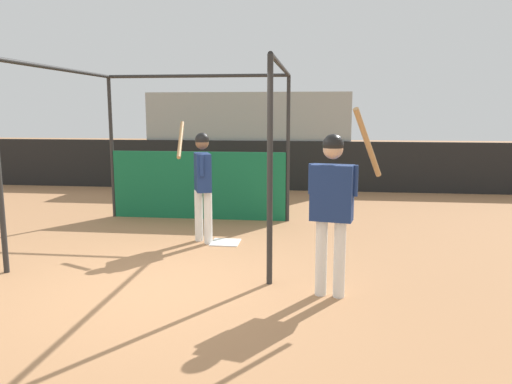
{
  "coord_description": "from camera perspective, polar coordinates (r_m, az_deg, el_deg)",
  "views": [
    {
      "loc": [
        1.87,
        -5.42,
        2.07
      ],
      "look_at": [
        1.07,
        1.03,
        1.0
      ],
      "focal_mm": 35.0,
      "sensor_mm": 36.0,
      "label": 1
    }
  ],
  "objects": [
    {
      "name": "ground_plane",
      "position": [
        6.1,
        -11.42,
        -10.65
      ],
      "size": [
        60.0,
        60.0,
        0.0
      ],
      "primitive_type": "plane",
      "color": "#A8754C"
    },
    {
      "name": "outfield_wall",
      "position": [
        13.1,
        -1.15,
        3.09
      ],
      "size": [
        24.0,
        0.12,
        1.28
      ],
      "color": "black",
      "rests_on": "ground"
    },
    {
      "name": "bleacher_section",
      "position": [
        14.29,
        -0.43,
        6.17
      ],
      "size": [
        5.4,
        2.4,
        2.56
      ],
      "color": "#9E9E99",
      "rests_on": "ground"
    },
    {
      "name": "batting_cage",
      "position": [
        8.9,
        -7.61,
        3.59
      ],
      "size": [
        3.47,
        3.54,
        2.72
      ],
      "color": "#282828",
      "rests_on": "ground"
    },
    {
      "name": "home_plate",
      "position": [
        7.91,
        -3.5,
        -5.76
      ],
      "size": [
        0.44,
        0.44,
        0.02
      ],
      "color": "white",
      "rests_on": "ground"
    },
    {
      "name": "player_batter",
      "position": [
        7.78,
        -6.19,
        1.73
      ],
      "size": [
        0.66,
        0.81,
        1.89
      ],
      "rotation": [
        0.0,
        0.0,
        1.92
      ],
      "color": "white",
      "rests_on": "ground"
    },
    {
      "name": "player_waiting",
      "position": [
        5.5,
        8.76,
        -0.82
      ],
      "size": [
        0.81,
        0.48,
        2.1
      ],
      "rotation": [
        0.0,
        0.0,
        -0.2
      ],
      "color": "white",
      "rests_on": "ground"
    }
  ]
}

